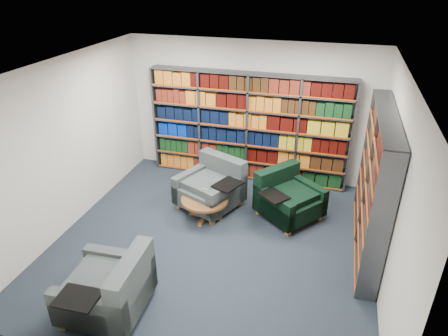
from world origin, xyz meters
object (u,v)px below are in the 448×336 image
(chair_teal_left, at_px, (213,187))
(chair_green_right, at_px, (286,198))
(chair_teal_front, at_px, (112,290))
(coffee_table, at_px, (205,202))

(chair_teal_left, distance_m, chair_green_right, 1.35)
(chair_teal_left, xyz_separation_m, chair_teal_front, (-0.44, -2.84, -0.00))
(chair_green_right, xyz_separation_m, chair_teal_front, (-1.79, -2.87, 0.02))
(chair_teal_front, bearing_deg, coffee_table, 79.74)
(chair_teal_left, height_order, chair_teal_front, chair_teal_left)
(chair_teal_left, relative_size, chair_teal_front, 1.12)
(chair_green_right, distance_m, coffee_table, 1.44)
(chair_green_right, bearing_deg, chair_teal_left, -178.72)
(chair_teal_left, xyz_separation_m, coffee_table, (-0.01, -0.45, -0.05))
(chair_teal_front, bearing_deg, chair_teal_left, 81.18)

